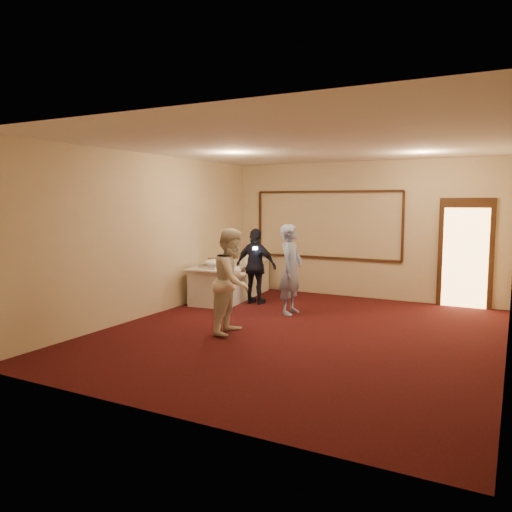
{
  "coord_description": "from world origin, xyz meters",
  "views": [
    {
      "loc": [
        3.05,
        -7.31,
        2.12
      ],
      "look_at": [
        -1.1,
        0.58,
        1.15
      ],
      "focal_mm": 35.0,
      "sensor_mm": 36.0,
      "label": 1
    }
  ],
  "objects_px": {
    "plate_stack_b": "(246,258)",
    "tart": "(226,264)",
    "woman": "(233,281)",
    "buffet_table": "(231,280)",
    "man": "(291,269)",
    "cupcake_stand": "(246,252)",
    "pavlova_tray": "(213,264)",
    "plate_stack_a": "(232,260)",
    "guest": "(256,266)"
  },
  "relations": [
    {
      "from": "cupcake_stand",
      "to": "guest",
      "type": "distance_m",
      "value": 1.5
    },
    {
      "from": "cupcake_stand",
      "to": "pavlova_tray",
      "type": "bearing_deg",
      "value": -83.97
    },
    {
      "from": "cupcake_stand",
      "to": "woman",
      "type": "distance_m",
      "value": 3.82
    },
    {
      "from": "woman",
      "to": "guest",
      "type": "distance_m",
      "value": 2.37
    },
    {
      "from": "plate_stack_b",
      "to": "tart",
      "type": "bearing_deg",
      "value": -95.91
    },
    {
      "from": "pavlova_tray",
      "to": "man",
      "type": "bearing_deg",
      "value": 1.03
    },
    {
      "from": "cupcake_stand",
      "to": "plate_stack_b",
      "type": "relative_size",
      "value": 2.13
    },
    {
      "from": "buffet_table",
      "to": "guest",
      "type": "height_order",
      "value": "guest"
    },
    {
      "from": "plate_stack_a",
      "to": "guest",
      "type": "xyz_separation_m",
      "value": [
        0.79,
        -0.36,
        -0.05
      ]
    },
    {
      "from": "tart",
      "to": "guest",
      "type": "height_order",
      "value": "guest"
    },
    {
      "from": "cupcake_stand",
      "to": "plate_stack_a",
      "type": "relative_size",
      "value": 2.6
    },
    {
      "from": "man",
      "to": "woman",
      "type": "xyz_separation_m",
      "value": [
        -0.27,
        -1.72,
        -0.0
      ]
    },
    {
      "from": "woman",
      "to": "guest",
      "type": "relative_size",
      "value": 1.08
    },
    {
      "from": "plate_stack_a",
      "to": "tart",
      "type": "distance_m",
      "value": 0.46
    },
    {
      "from": "tart",
      "to": "pavlova_tray",
      "type": "bearing_deg",
      "value": -93.76
    },
    {
      "from": "man",
      "to": "guest",
      "type": "height_order",
      "value": "man"
    },
    {
      "from": "pavlova_tray",
      "to": "woman",
      "type": "bearing_deg",
      "value": -49.0
    },
    {
      "from": "plate_stack_a",
      "to": "pavlova_tray",
      "type": "bearing_deg",
      "value": -85.04
    },
    {
      "from": "plate_stack_b",
      "to": "tart",
      "type": "distance_m",
      "value": 0.74
    },
    {
      "from": "man",
      "to": "guest",
      "type": "bearing_deg",
      "value": 62.73
    },
    {
      "from": "buffet_table",
      "to": "man",
      "type": "bearing_deg",
      "value": -25.09
    },
    {
      "from": "buffet_table",
      "to": "cupcake_stand",
      "type": "relative_size",
      "value": 6.03
    },
    {
      "from": "pavlova_tray",
      "to": "guest",
      "type": "height_order",
      "value": "guest"
    },
    {
      "from": "plate_stack_b",
      "to": "woman",
      "type": "relative_size",
      "value": 0.12
    },
    {
      "from": "buffet_table",
      "to": "plate_stack_b",
      "type": "height_order",
      "value": "plate_stack_b"
    },
    {
      "from": "pavlova_tray",
      "to": "guest",
      "type": "distance_m",
      "value": 0.91
    },
    {
      "from": "tart",
      "to": "woman",
      "type": "bearing_deg",
      "value": -56.49
    },
    {
      "from": "pavlova_tray",
      "to": "tart",
      "type": "relative_size",
      "value": 1.85
    },
    {
      "from": "plate_stack_a",
      "to": "plate_stack_b",
      "type": "bearing_deg",
      "value": 57.23
    },
    {
      "from": "pavlova_tray",
      "to": "plate_stack_a",
      "type": "height_order",
      "value": "pavlova_tray"
    },
    {
      "from": "plate_stack_a",
      "to": "woman",
      "type": "distance_m",
      "value": 3.03
    },
    {
      "from": "man",
      "to": "woman",
      "type": "distance_m",
      "value": 1.74
    },
    {
      "from": "guest",
      "to": "man",
      "type": "bearing_deg",
      "value": 153.51
    },
    {
      "from": "buffet_table",
      "to": "guest",
      "type": "relative_size",
      "value": 1.67
    },
    {
      "from": "cupcake_stand",
      "to": "plate_stack_b",
      "type": "bearing_deg",
      "value": -61.38
    },
    {
      "from": "man",
      "to": "guest",
      "type": "relative_size",
      "value": 1.08
    },
    {
      "from": "plate_stack_b",
      "to": "buffet_table",
      "type": "bearing_deg",
      "value": -117.62
    },
    {
      "from": "buffet_table",
      "to": "plate_stack_b",
      "type": "relative_size",
      "value": 12.84
    },
    {
      "from": "plate_stack_a",
      "to": "man",
      "type": "relative_size",
      "value": 0.1
    },
    {
      "from": "cupcake_stand",
      "to": "woman",
      "type": "height_order",
      "value": "woman"
    },
    {
      "from": "cupcake_stand",
      "to": "tart",
      "type": "xyz_separation_m",
      "value": [
        0.22,
        -1.28,
        -0.13
      ]
    },
    {
      "from": "plate_stack_a",
      "to": "guest",
      "type": "height_order",
      "value": "guest"
    },
    {
      "from": "buffet_table",
      "to": "man",
      "type": "relative_size",
      "value": 1.55
    },
    {
      "from": "pavlova_tray",
      "to": "woman",
      "type": "distance_m",
      "value": 2.23
    },
    {
      "from": "plate_stack_a",
      "to": "plate_stack_b",
      "type": "relative_size",
      "value": 0.82
    },
    {
      "from": "guest",
      "to": "pavlova_tray",
      "type": "bearing_deg",
      "value": 39.48
    },
    {
      "from": "cupcake_stand",
      "to": "plate_stack_a",
      "type": "height_order",
      "value": "cupcake_stand"
    },
    {
      "from": "tart",
      "to": "buffet_table",
      "type": "bearing_deg",
      "value": 104.52
    },
    {
      "from": "plate_stack_a",
      "to": "tart",
      "type": "bearing_deg",
      "value": -75.91
    },
    {
      "from": "buffet_table",
      "to": "plate_stack_a",
      "type": "distance_m",
      "value": 0.46
    }
  ]
}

